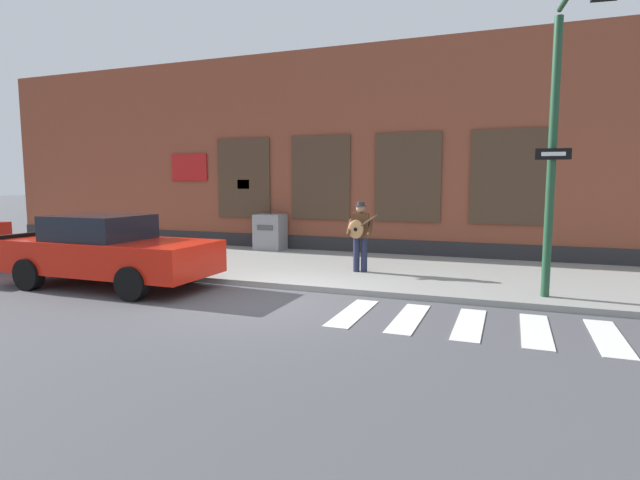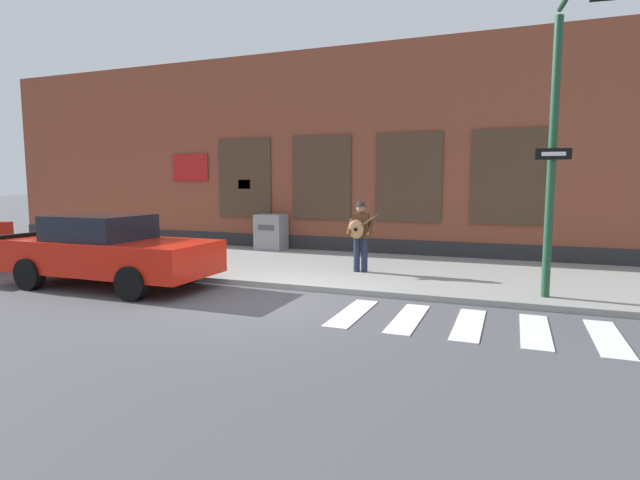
{
  "view_description": "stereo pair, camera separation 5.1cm",
  "coord_description": "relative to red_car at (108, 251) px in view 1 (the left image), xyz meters",
  "views": [
    {
      "loc": [
        4.16,
        -8.14,
        2.21
      ],
      "look_at": [
        0.5,
        1.41,
        1.04
      ],
      "focal_mm": 28.0,
      "sensor_mm": 36.0,
      "label": 1
    },
    {
      "loc": [
        4.21,
        -8.12,
        2.21
      ],
      "look_at": [
        0.5,
        1.41,
        1.04
      ],
      "focal_mm": 28.0,
      "sensor_mm": 36.0,
      "label": 2
    }
  ],
  "objects": [
    {
      "name": "ground_plane",
      "position": [
        3.83,
        -0.07,
        -0.77
      ],
      "size": [
        160.0,
        160.0,
        0.0
      ],
      "primitive_type": "plane",
      "color": "#4C4C51"
    },
    {
      "name": "sidewalk",
      "position": [
        3.83,
        3.64,
        -0.71
      ],
      "size": [
        28.0,
        5.21,
        0.12
      ],
      "color": "gray",
      "rests_on": "ground"
    },
    {
      "name": "building_backdrop",
      "position": [
        3.83,
        8.24,
        2.35
      ],
      "size": [
        28.0,
        4.06,
        6.25
      ],
      "color": "brown",
      "rests_on": "ground"
    },
    {
      "name": "crosswalk",
      "position": [
        7.94,
        -0.26,
        -0.76
      ],
      "size": [
        5.2,
        1.9,
        0.01
      ],
      "color": "silver",
      "rests_on": "ground"
    },
    {
      "name": "red_car",
      "position": [
        0.0,
        0.0,
        0.0
      ],
      "size": [
        4.61,
        2.0,
        1.53
      ],
      "color": "red",
      "rests_on": "ground"
    },
    {
      "name": "busker",
      "position": [
        4.71,
        2.98,
        0.29
      ],
      "size": [
        0.74,
        0.58,
        1.65
      ],
      "color": "#1E233D",
      "rests_on": "sidewalk"
    },
    {
      "name": "traffic_light",
      "position": [
        8.78,
        0.51,
        2.94
      ],
      "size": [
        0.77,
        3.26,
        5.17
      ],
      "color": "#1E472D",
      "rests_on": "sidewalk"
    },
    {
      "name": "utility_box",
      "position": [
        0.95,
        5.8,
        -0.09
      ],
      "size": [
        0.9,
        0.72,
        1.11
      ],
      "color": "gray",
      "rests_on": "sidewalk"
    }
  ]
}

